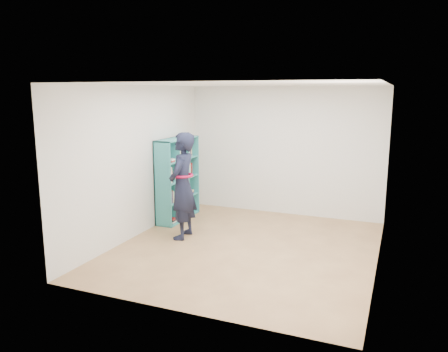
% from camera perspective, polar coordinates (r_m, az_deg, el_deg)
% --- Properties ---
extents(floor, '(4.50, 4.50, 0.00)m').
position_cam_1_polar(floor, '(7.17, 2.94, -9.38)').
color(floor, olive).
rests_on(floor, ground).
extents(ceiling, '(4.50, 4.50, 0.00)m').
position_cam_1_polar(ceiling, '(6.73, 3.17, 11.86)').
color(ceiling, white).
rests_on(ceiling, wall_back).
extents(wall_left, '(0.02, 4.50, 2.60)m').
position_cam_1_polar(wall_left, '(7.71, -11.12, 1.87)').
color(wall_left, silver).
rests_on(wall_left, floor).
extents(wall_right, '(0.02, 4.50, 2.60)m').
position_cam_1_polar(wall_right, '(6.47, 20.02, -0.34)').
color(wall_right, silver).
rests_on(wall_right, floor).
extents(wall_back, '(4.00, 0.02, 2.60)m').
position_cam_1_polar(wall_back, '(8.96, 7.82, 3.22)').
color(wall_back, silver).
rests_on(wall_back, floor).
extents(wall_front, '(4.00, 0.02, 2.60)m').
position_cam_1_polar(wall_front, '(4.81, -5.86, -3.47)').
color(wall_front, silver).
rests_on(wall_front, floor).
extents(bookshelf, '(0.35, 1.21, 1.61)m').
position_cam_1_polar(bookshelf, '(8.62, -6.24, -0.56)').
color(bookshelf, teal).
rests_on(bookshelf, floor).
extents(person, '(0.51, 0.71, 1.83)m').
position_cam_1_polar(person, '(7.46, -5.45, -1.29)').
color(person, black).
rests_on(person, floor).
extents(smartphone, '(0.02, 0.10, 0.14)m').
position_cam_1_polar(smartphone, '(7.56, -6.26, -0.21)').
color(smartphone, silver).
rests_on(smartphone, person).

